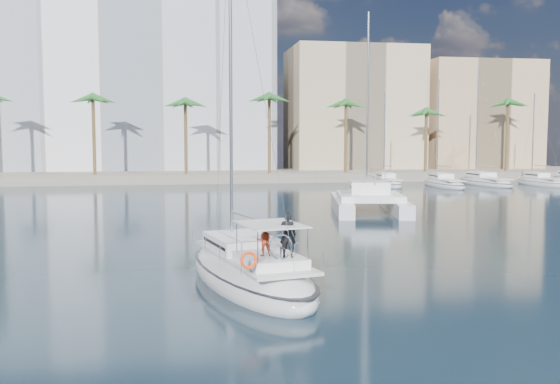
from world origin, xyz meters
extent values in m
plane|color=black|center=(0.00, 0.00, 0.00)|extent=(160.00, 160.00, 0.00)
cube|color=gray|center=(0.00, 61.00, 0.60)|extent=(120.00, 14.00, 1.20)
cube|color=white|center=(-12.00, 73.00, 14.00)|extent=(42.00, 16.00, 28.00)
cube|color=#C3AC8C|center=(22.00, 70.00, 10.00)|extent=(20.00, 14.00, 20.00)
cube|color=tan|center=(42.00, 68.00, 9.00)|extent=(18.00, 12.00, 18.00)
cylinder|color=brown|center=(0.00, 57.00, 5.25)|extent=(0.44, 0.44, 10.50)
sphere|color=#276A28|center=(0.00, 57.00, 10.50)|extent=(3.60, 3.60, 3.60)
cylinder|color=brown|center=(34.00, 57.00, 5.25)|extent=(0.44, 0.44, 10.50)
sphere|color=#276A28|center=(34.00, 57.00, 10.50)|extent=(3.60, 3.60, 3.60)
ellipsoid|color=silver|center=(-2.89, -1.52, 0.35)|extent=(5.97, 11.80, 2.34)
ellipsoid|color=black|center=(-2.89, -1.52, 0.68)|extent=(6.03, 11.91, 0.18)
cube|color=silver|center=(-2.84, -1.74, 1.23)|extent=(4.34, 8.82, 0.12)
cube|color=white|center=(-3.13, -0.47, 1.59)|extent=(3.17, 4.13, 0.60)
cube|color=black|center=(-3.13, -0.47, 1.61)|extent=(3.09, 3.71, 0.14)
cylinder|color=#B7BABF|center=(-3.41, 0.81, 8.69)|extent=(0.15, 0.15, 14.80)
cylinder|color=#B7BABF|center=(-2.91, -1.42, 2.79)|extent=(1.10, 4.47, 0.11)
cube|color=white|center=(-2.37, -3.85, 1.47)|extent=(2.71, 3.22, 0.36)
cube|color=silver|center=(-2.34, -3.96, 2.84)|extent=(2.71, 3.22, 0.04)
torus|color=silver|center=(-2.13, -4.91, 2.14)|extent=(0.95, 0.26, 0.96)
torus|color=#FD410D|center=(-3.38, -5.64, 1.84)|extent=(0.66, 0.33, 0.64)
imported|color=black|center=(-1.79, -4.42, 2.51)|extent=(0.73, 0.62, 1.71)
imported|color=maroon|center=(-2.61, -3.97, 2.24)|extent=(0.59, 0.46, 1.17)
cube|color=silver|center=(7.52, 22.41, 0.55)|extent=(3.32, 11.19, 1.10)
cube|color=silver|center=(11.82, 21.57, 0.55)|extent=(3.32, 11.19, 1.10)
cube|color=white|center=(9.56, 21.44, 1.30)|extent=(6.07, 6.98, 0.50)
cube|color=white|center=(9.67, 21.99, 2.00)|extent=(3.66, 3.88, 1.00)
cube|color=black|center=(9.67, 21.99, 2.05)|extent=(3.59, 3.44, 0.18)
cylinder|color=#B7BABF|center=(9.99, 23.63, 8.95)|extent=(0.18, 0.18, 14.89)
ellipsoid|color=silver|center=(0.05, 5.23, 0.51)|extent=(0.20, 0.38, 0.18)
sphere|color=silver|center=(0.05, 5.41, 0.53)|extent=(0.10, 0.10, 0.10)
cube|color=gray|center=(-0.22, 5.23, 0.54)|extent=(0.43, 0.16, 0.10)
cube|color=gray|center=(0.32, 5.23, 0.54)|extent=(0.43, 0.16, 0.10)
camera|label=1|loc=(-5.81, -26.90, 6.12)|focal=40.00mm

